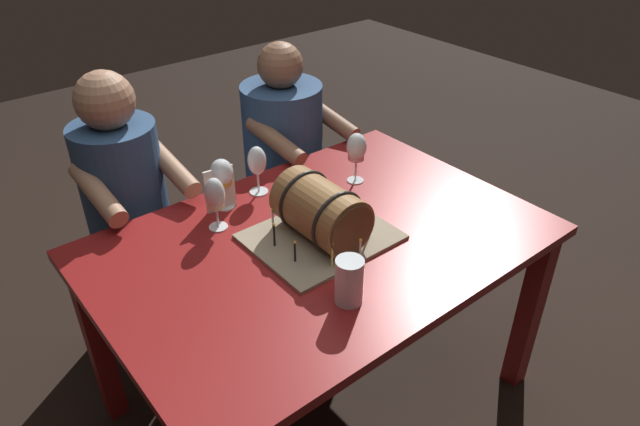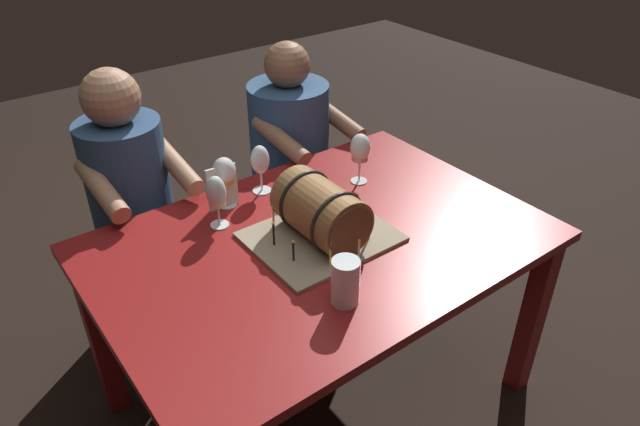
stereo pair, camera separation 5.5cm
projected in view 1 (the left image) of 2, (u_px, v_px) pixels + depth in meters
ground_plane at (320, 393)px, 2.30m from camera, size 8.00×8.00×0.00m
dining_table at (321, 263)px, 1.94m from camera, size 1.43×0.98×0.75m
barrel_cake at (320, 215)px, 1.83m from camera, size 0.44×0.37×0.21m
wine_glass_amber at (222, 175)px, 1.98m from camera, size 0.08×0.08×0.19m
wine_glass_empty at (257, 162)px, 2.06m from camera, size 0.07×0.07×0.18m
wine_glass_rose at (356, 149)px, 2.13m from camera, size 0.08×0.08×0.20m
wine_glass_white at (215, 196)px, 1.87m from camera, size 0.07×0.07×0.19m
beer_pint at (349, 282)px, 1.60m from camera, size 0.08×0.08×0.14m
menu_card at (220, 189)px, 1.99m from camera, size 0.11×0.02×0.16m
person_seated_left at (134, 235)px, 2.27m from camera, size 0.36×0.46×1.20m
person_seated_right at (285, 177)px, 2.66m from camera, size 0.42×0.50×1.16m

